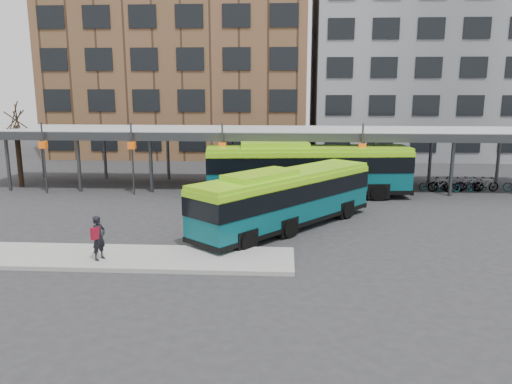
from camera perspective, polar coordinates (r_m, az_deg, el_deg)
name	(u,v)px	position (r m, az deg, el deg)	size (l,w,h in m)	color
ground	(261,240)	(23.56, 0.59, -5.55)	(120.00, 120.00, 0.00)	#28282B
boarding_island	(126,258)	(21.69, -14.61, -7.27)	(14.00, 3.00, 0.18)	gray
canopy	(269,133)	(35.48, 1.53, 6.80)	(40.00, 6.53, 4.80)	#999B9E
tree	(19,153)	(39.65, -25.49, 4.05)	(1.64, 1.64, 5.60)	black
building_brick	(182,49)	(55.70, -8.44, 15.86)	(26.00, 14.00, 22.00)	brown
building_grey	(430,58)	(56.53, 19.28, 14.26)	(24.00, 14.00, 20.00)	slate
bus_front	(286,197)	(25.14, 3.45, -0.60)	(9.21, 10.26, 3.14)	#074951
bus_rear	(307,169)	(32.54, 5.86, 2.67)	(13.28, 4.04, 3.60)	#074951
pedestrian	(99,238)	(21.21, -17.56, -4.99)	(0.66, 0.78, 1.83)	black
bike_rack	(466,185)	(37.21, 22.83, 0.78)	(7.68, 1.42, 1.06)	slate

